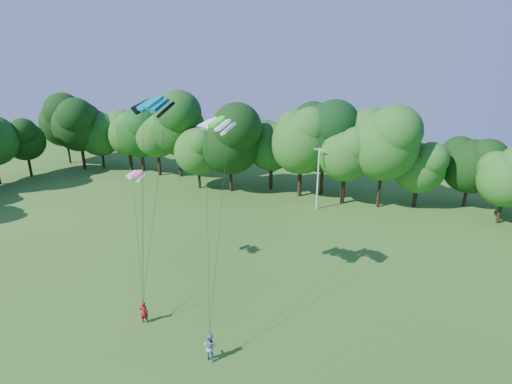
% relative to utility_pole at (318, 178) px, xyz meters
% --- Properties ---
extents(utility_pole, '(1.47, 0.65, 7.77)m').
position_rel_utility_pole_xyz_m(utility_pole, '(0.00, 0.00, 0.00)').
color(utility_pole, silver).
rests_on(utility_pole, ground).
extents(kite_flyer_left, '(0.72, 0.59, 1.71)m').
position_rel_utility_pole_xyz_m(kite_flyer_left, '(-6.74, -26.55, -3.15)').
color(kite_flyer_left, '#A4151D').
rests_on(kite_flyer_left, ground).
extents(kite_flyer_right, '(1.02, 0.86, 1.87)m').
position_rel_utility_pole_xyz_m(kite_flyer_right, '(-0.66, -28.16, -3.07)').
color(kite_flyer_right, '#8BAAC1').
rests_on(kite_flyer_right, ground).
extents(kite_teal, '(3.45, 2.37, 0.81)m').
position_rel_utility_pole_xyz_m(kite_teal, '(-6.46, -23.71, 11.35)').
color(kite_teal, '#047891').
rests_on(kite_teal, ground).
extents(kite_green, '(3.09, 2.23, 0.66)m').
position_rel_utility_pole_xyz_m(kite_green, '(-2.82, -21.74, 9.98)').
color(kite_green, '#37E322').
rests_on(kite_green, ground).
extents(kite_pink, '(2.05, 1.44, 0.45)m').
position_rel_utility_pole_xyz_m(kite_pink, '(-10.69, -20.70, 5.15)').
color(kite_pink, '#FF4681').
rests_on(kite_pink, ground).
extents(tree_back_west, '(8.61, 8.61, 12.53)m').
position_rel_utility_pole_xyz_m(tree_back_west, '(-30.66, 6.86, 3.82)').
color(tree_back_west, '#372016').
rests_on(tree_back_west, ground).
extents(tree_back_center, '(10.18, 10.18, 14.81)m').
position_rel_utility_pole_xyz_m(tree_back_center, '(-0.65, 5.89, 5.24)').
color(tree_back_center, '#312013').
rests_on(tree_back_center, ground).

